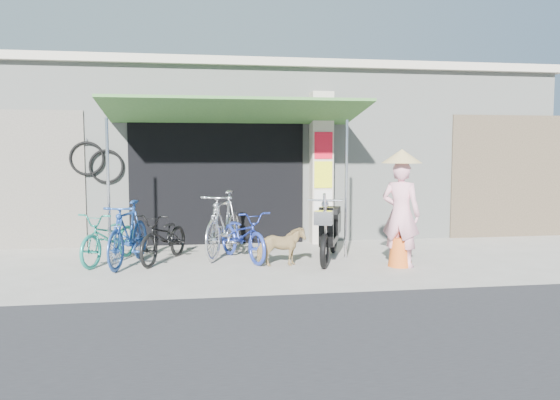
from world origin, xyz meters
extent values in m
plane|color=#A09A90|center=(0.00, 0.00, 0.00)|extent=(80.00, 80.00, 0.00)
cube|color=#2D2D30|center=(0.00, -4.50, 0.01)|extent=(80.00, 6.00, 0.01)
cube|color=#989D95|center=(0.00, 5.10, 1.75)|extent=(12.00, 5.00, 3.50)
cube|color=#BAB29F|center=(0.00, 5.10, 3.58)|extent=(12.30, 5.30, 0.16)
cube|color=black|center=(-1.20, 2.58, 1.25)|extent=(3.40, 0.06, 2.50)
cube|color=black|center=(-1.20, 2.59, 0.55)|extent=(3.06, 0.04, 1.10)
torus|color=black|center=(-3.30, 2.54, 1.55)|extent=(0.65, 0.05, 0.65)
cylinder|color=silver|center=(-3.30, 2.56, 1.87)|extent=(0.02, 0.02, 0.12)
torus|color=black|center=(-3.65, 2.54, 1.70)|extent=(0.65, 0.05, 0.65)
cylinder|color=silver|center=(-3.65, 2.56, 2.02)|extent=(0.02, 0.02, 0.12)
cube|color=#B8AE9D|center=(0.85, 2.45, 1.50)|extent=(0.42, 0.42, 3.00)
cube|color=red|center=(0.85, 2.23, 1.95)|extent=(0.36, 0.02, 0.52)
cube|color=#F0F51B|center=(0.85, 2.23, 1.38)|extent=(0.36, 0.02, 0.52)
cube|color=silver|center=(0.85, 2.23, 0.82)|extent=(0.36, 0.02, 0.50)
cube|color=#35632C|center=(-0.90, 1.65, 2.55)|extent=(4.60, 1.88, 0.35)
cylinder|color=silver|center=(-3.00, 0.75, 1.18)|extent=(0.05, 0.05, 2.36)
cylinder|color=silver|center=(0.90, 0.75, 1.18)|extent=(0.05, 0.05, 2.36)
cube|color=brown|center=(5.00, 2.59, 1.30)|extent=(2.60, 0.06, 2.60)
cube|color=#6B665B|center=(-5.00, 2.59, 1.30)|extent=(2.60, 0.06, 2.60)
imported|color=#1C806D|center=(-3.03, 0.98, 0.43)|extent=(1.16, 1.72, 0.85)
imported|color=navy|center=(-2.71, 0.73, 0.52)|extent=(0.88, 1.79, 1.03)
imported|color=black|center=(-2.15, 0.92, 0.42)|extent=(1.13, 1.67, 0.83)
imported|color=silver|center=(-1.15, 1.28, 0.57)|extent=(1.19, 1.98, 1.15)
imported|color=#22379F|center=(-0.85, 0.89, 0.42)|extent=(1.12, 1.70, 0.85)
imported|color=#9D8C53|center=(-0.29, 0.29, 0.32)|extent=(0.76, 0.37, 0.64)
torus|color=black|center=(0.35, 0.00, 0.28)|extent=(0.28, 0.55, 0.56)
torus|color=black|center=(0.82, 1.28, 0.28)|extent=(0.28, 0.55, 0.56)
cube|color=black|center=(0.58, 0.64, 0.36)|extent=(0.56, 1.02, 0.10)
cube|color=black|center=(0.71, 0.99, 0.59)|extent=(0.46, 0.64, 0.36)
cube|color=black|center=(0.71, 0.99, 0.81)|extent=(0.44, 0.63, 0.09)
cube|color=black|center=(0.42, 0.20, 0.65)|extent=(0.25, 0.18, 0.59)
cylinder|color=silver|center=(0.36, 0.03, 1.07)|extent=(0.52, 0.22, 0.03)
cube|color=silver|center=(0.29, -0.15, 0.82)|extent=(0.33, 0.29, 0.21)
imported|color=pink|center=(1.58, -0.01, 0.84)|extent=(0.73, 0.70, 1.69)
cone|color=#C5541B|center=(1.58, -0.01, 0.23)|extent=(0.38, 0.38, 0.46)
cone|color=tan|center=(1.58, -0.01, 1.76)|extent=(0.64, 0.64, 0.22)
camera|label=1|loc=(-1.62, -8.20, 1.81)|focal=35.00mm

